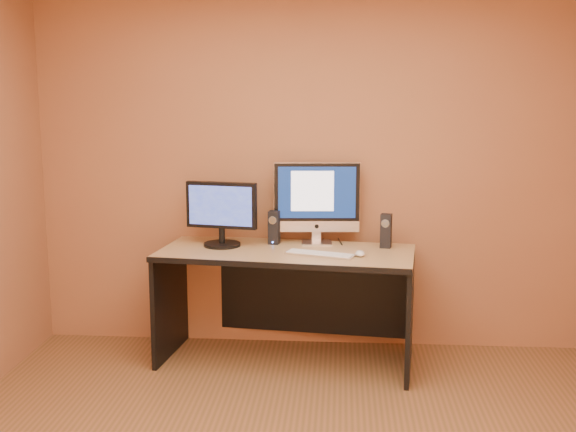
{
  "coord_description": "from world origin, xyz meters",
  "views": [
    {
      "loc": [
        0.22,
        -3.19,
        1.88
      ],
      "look_at": [
        -0.13,
        1.49,
        1.05
      ],
      "focal_mm": 45.0,
      "sensor_mm": 36.0,
      "label": 1
    }
  ],
  "objects": [
    {
      "name": "imac",
      "position": [
        0.05,
        1.83,
        1.09
      ],
      "size": [
        0.63,
        0.27,
        0.59
      ],
      "primitive_type": null,
      "rotation": [
        0.0,
        0.0,
        0.07
      ],
      "color": "silver",
      "rests_on": "desk"
    },
    {
      "name": "mouse",
      "position": [
        0.35,
        1.45,
        0.81
      ],
      "size": [
        0.07,
        0.11,
        0.04
      ],
      "primitive_type": "ellipsoid",
      "rotation": [
        0.0,
        0.0,
        0.07
      ],
      "color": "white",
      "rests_on": "desk"
    },
    {
      "name": "cable_a",
      "position": [
        0.21,
        1.89,
        0.8
      ],
      "size": [
        0.04,
        0.23,
        0.01
      ],
      "primitive_type": "cylinder",
      "rotation": [
        1.57,
        0.0,
        0.13
      ],
      "color": "black",
      "rests_on": "desk"
    },
    {
      "name": "cable_b",
      "position": [
        0.05,
        1.88,
        0.8
      ],
      "size": [
        0.09,
        0.18,
        0.01
      ],
      "primitive_type": "cylinder",
      "rotation": [
        1.57,
        0.0,
        -0.45
      ],
      "color": "black",
      "rests_on": "desk"
    },
    {
      "name": "speaker_left",
      "position": [
        -0.25,
        1.79,
        0.91
      ],
      "size": [
        0.08,
        0.09,
        0.24
      ],
      "primitive_type": null,
      "rotation": [
        0.0,
        0.0,
        -0.17
      ],
      "color": "black",
      "rests_on": "desk"
    },
    {
      "name": "keyboard",
      "position": [
        0.08,
        1.45,
        0.8
      ],
      "size": [
        0.48,
        0.27,
        0.02
      ],
      "primitive_type": "cube",
      "rotation": [
        0.0,
        0.0,
        -0.33
      ],
      "color": "silver",
      "rests_on": "desk"
    },
    {
      "name": "second_monitor",
      "position": [
        -0.61,
        1.69,
        1.02
      ],
      "size": [
        0.55,
        0.35,
        0.45
      ],
      "primitive_type": null,
      "rotation": [
        0.0,
        0.0,
        -0.18
      ],
      "color": "black",
      "rests_on": "desk"
    },
    {
      "name": "desk",
      "position": [
        -0.15,
        1.59,
        0.4
      ],
      "size": [
        1.79,
        0.95,
        0.79
      ],
      "primitive_type": null,
      "rotation": [
        0.0,
        0.0,
        -0.12
      ],
      "color": "tan",
      "rests_on": "ground"
    },
    {
      "name": "walls",
      "position": [
        0.0,
        0.0,
        1.3
      ],
      "size": [
        4.0,
        4.0,
        2.6
      ],
      "primitive_type": null,
      "color": "#975F3C",
      "rests_on": "ground"
    },
    {
      "name": "speaker_right",
      "position": [
        0.53,
        1.73,
        0.91
      ],
      "size": [
        0.09,
        0.09,
        0.24
      ],
      "primitive_type": null,
      "rotation": [
        0.0,
        0.0,
        -0.2
      ],
      "color": "black",
      "rests_on": "desk"
    }
  ]
}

